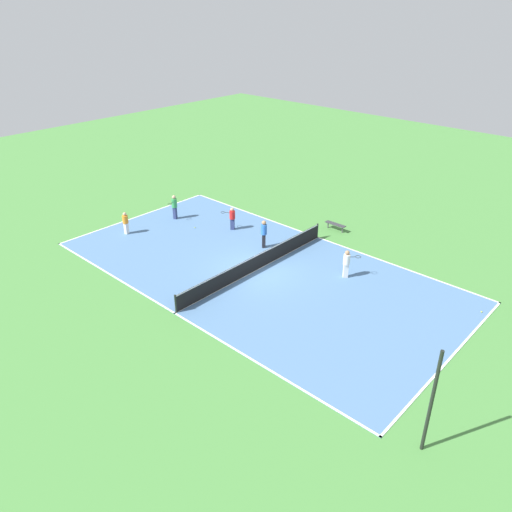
{
  "coord_description": "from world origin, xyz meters",
  "views": [
    {
      "loc": [
        17.66,
        16.25,
        13.44
      ],
      "look_at": [
        0.0,
        0.0,
        0.9
      ],
      "focal_mm": 35.0,
      "sensor_mm": 36.0,
      "label": 1
    }
  ],
  "objects": [
    {
      "name": "tennis_ball_near_net",
      "position": [
        -4.25,
        10.74,
        0.06
      ],
      "size": [
        0.07,
        0.07,
        0.07
      ],
      "primitive_type": "sphere",
      "color": "#CCE033",
      "rests_on": "court_surface"
    },
    {
      "name": "player_near_blue",
      "position": [
        -2.4,
        -1.58,
        1.02
      ],
      "size": [
        0.51,
        0.51,
        1.74
      ],
      "rotation": [
        0.0,
        0.0,
        0.77
      ],
      "color": "black",
      "rests_on": "court_surface"
    },
    {
      "name": "fence_post_back_right",
      "position": [
        5.23,
        12.34,
        2.05
      ],
      "size": [
        0.12,
        0.12,
        4.1
      ],
      "color": "black",
      "rests_on": "ground_plane"
    },
    {
      "name": "player_center_orange",
      "position": [
        2.04,
        -9.29,
        0.83
      ],
      "size": [
        0.42,
        0.42,
        1.45
      ],
      "rotation": [
        0.0,
        0.0,
        3.32
      ],
      "color": "white",
      "rests_on": "court_surface"
    },
    {
      "name": "tennis_net",
      "position": [
        0.0,
        0.0,
        0.51
      ],
      "size": [
        11.34,
        0.1,
        0.97
      ],
      "color": "black",
      "rests_on": "court_surface"
    },
    {
      "name": "bench",
      "position": [
        -7.38,
        0.15,
        0.38
      ],
      "size": [
        0.36,
        1.42,
        0.45
      ],
      "rotation": [
        0.0,
        0.0,
        1.57
      ],
      "color": "#333338",
      "rests_on": "ground_plane"
    },
    {
      "name": "tennis_ball_far_baseline",
      "position": [
        -1.44,
        -6.74,
        0.06
      ],
      "size": [
        0.07,
        0.07,
        0.07
      ],
      "primitive_type": "sphere",
      "color": "#CCE033",
      "rests_on": "court_surface"
    },
    {
      "name": "player_coach_red",
      "position": [
        -2.95,
        -4.79,
        0.88
      ],
      "size": [
        0.8,
        0.96,
        1.51
      ],
      "rotation": [
        0.0,
        0.0,
        5.31
      ],
      "color": "navy",
      "rests_on": "court_surface"
    },
    {
      "name": "player_far_green",
      "position": [
        -1.57,
        -8.89,
        0.98
      ],
      "size": [
        0.99,
        0.69,
        1.67
      ],
      "rotation": [
        0.0,
        0.0,
        0.43
      ],
      "color": "navy",
      "rests_on": "court_surface"
    },
    {
      "name": "ground_plane",
      "position": [
        0.0,
        0.0,
        0.0
      ],
      "size": [
        80.0,
        80.0,
        0.0
      ],
      "primitive_type": "plane",
      "color": "#47843D"
    },
    {
      "name": "player_far_white",
      "position": [
        -2.69,
        4.05,
        0.93
      ],
      "size": [
        0.9,
        0.89,
        1.59
      ],
      "rotation": [
        0.0,
        0.0,
        2.37
      ],
      "color": "white",
      "rests_on": "court_surface"
    },
    {
      "name": "court_surface",
      "position": [
        0.0,
        0.0,
        0.01
      ],
      "size": [
        11.54,
        22.26,
        0.02
      ],
      "color": "#4C729E",
      "rests_on": "ground_plane"
    }
  ]
}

